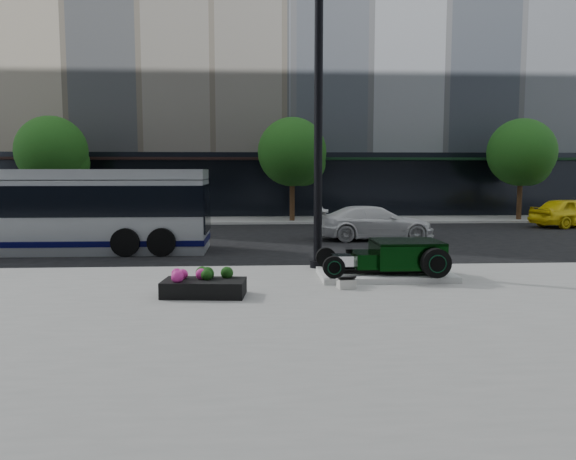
{
  "coord_description": "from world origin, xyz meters",
  "views": [
    {
      "loc": [
        -1.07,
        -18.15,
        2.86
      ],
      "look_at": [
        -0.14,
        -2.37,
        1.2
      ],
      "focal_mm": 35.0,
      "sensor_mm": 36.0,
      "label": 1
    }
  ],
  "objects": [
    {
      "name": "yellow_taxi",
      "position": [
        15.19,
        9.67,
        0.76
      ],
      "size": [
        4.75,
        2.92,
        1.51
      ],
      "primitive_type": "imported",
      "rotation": [
        0.0,
        0.0,
        1.84
      ],
      "color": "yellow",
      "rests_on": "ground"
    },
    {
      "name": "transit_bus",
      "position": [
        -8.8,
        2.09,
        1.49
      ],
      "size": [
        12.12,
        2.88,
        2.92
      ],
      "color": "#A2A7AB",
      "rests_on": "ground"
    },
    {
      "name": "sidewalk_far",
      "position": [
        0.0,
        14.0,
        0.06
      ],
      "size": [
        70.0,
        4.0,
        0.12
      ],
      "primitive_type": "cube",
      "color": "gray",
      "rests_on": "ground"
    },
    {
      "name": "street_trees",
      "position": [
        1.15,
        13.07,
        3.77
      ],
      "size": [
        29.8,
        3.8,
        5.7
      ],
      "color": "black",
      "rests_on": "sidewalk_far"
    },
    {
      "name": "info_plaque",
      "position": [
        1.06,
        -5.3,
        0.24
      ],
      "size": [
        0.44,
        0.35,
        0.31
      ],
      "color": "silver",
      "rests_on": "sidewalk_near"
    },
    {
      "name": "hot_rod",
      "position": [
        2.62,
        -4.02,
        0.7
      ],
      "size": [
        3.22,
        2.0,
        0.81
      ],
      "color": "black",
      "rests_on": "display_plinth"
    },
    {
      "name": "display_plinth",
      "position": [
        2.29,
        -4.02,
        0.2
      ],
      "size": [
        3.4,
        1.8,
        0.15
      ],
      "primitive_type": "cube",
      "color": "silver",
      "rests_on": "sidewalk_near"
    },
    {
      "name": "lamppost",
      "position": [
        0.71,
        -2.39,
        3.78
      ],
      "size": [
        0.44,
        0.44,
        7.93
      ],
      "color": "black",
      "rests_on": "sidewalk_near"
    },
    {
      "name": "white_sedan",
      "position": [
        3.95,
        4.95,
        0.7
      ],
      "size": [
        4.88,
        2.04,
        1.41
      ],
      "primitive_type": "imported",
      "rotation": [
        0.0,
        0.0,
        1.58
      ],
      "color": "silver",
      "rests_on": "ground"
    },
    {
      "name": "ground",
      "position": [
        0.0,
        0.0,
        0.0
      ],
      "size": [
        120.0,
        120.0,
        0.0
      ],
      "primitive_type": "plane",
      "color": "black",
      "rests_on": "ground"
    },
    {
      "name": "sidewalk_near",
      "position": [
        0.0,
        -10.5,
        0.06
      ],
      "size": [
        70.0,
        17.0,
        0.12
      ],
      "primitive_type": "cube",
      "color": "gray",
      "rests_on": "ground"
    },
    {
      "name": "flower_planter",
      "position": [
        -2.2,
        -5.91,
        0.33
      ],
      "size": [
        1.87,
        1.07,
        0.58
      ],
      "color": "black",
      "rests_on": "sidewalk_near"
    }
  ]
}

